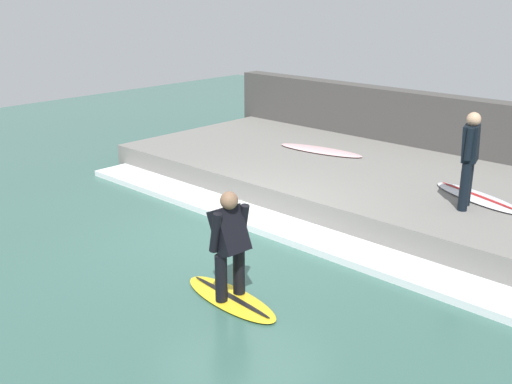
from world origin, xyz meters
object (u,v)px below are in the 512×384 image
Objects in this scene: surfboard_riding at (231,298)px; surfer_waiting_near at (469,155)px; surfer_riding at (230,240)px; surfboard_waiting_near at (478,197)px; surfboard_spare at (320,150)px.

surfboard_riding is 1.07× the size of surfer_waiting_near.
surfboard_riding is 0.83m from surfer_riding.
surfboard_riding is 1.16× the size of surfer_riding.
surfboard_spare is at bearing 79.82° from surfboard_waiting_near.
surfer_waiting_near is 1.01m from surfboard_waiting_near.
surfer_riding is 0.71× the size of surfboard_spare.
surfboard_spare is (5.33, 2.61, -0.32)m from surfer_riding.
surfboard_riding is at bearing 165.22° from surfboard_waiting_near.
surfboard_riding is 4.83m from surfboard_waiting_near.
surfer_riding is at bearing -153.90° from surfboard_spare.
surfer_riding is (0.00, 0.00, 0.83)m from surfboard_riding.
surfer_waiting_near is (4.09, -1.23, 1.35)m from surfboard_riding.
surfboard_waiting_near is at bearing -14.78° from surfboard_riding.
surfboard_riding is at bearing 163.27° from surfer_waiting_near.
surfboard_waiting_near is at bearing 0.42° from surfer_waiting_near.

